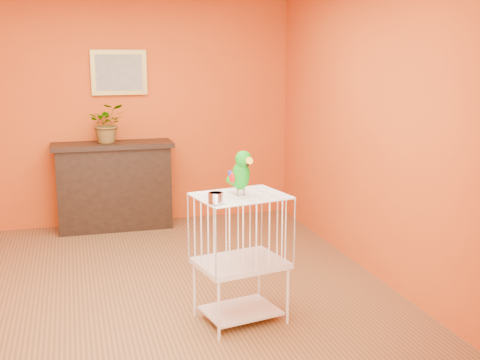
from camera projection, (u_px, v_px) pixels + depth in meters
name	position (u px, v px, depth m)	size (l,w,h in m)	color
ground	(150.00, 292.00, 5.02)	(4.50, 4.50, 0.00)	brown
room_shell	(143.00, 102.00, 4.70)	(4.50, 4.50, 4.50)	#C34B12
console_cabinet	(114.00, 186.00, 6.79)	(1.33, 0.48, 0.99)	black
potted_plant	(108.00, 128.00, 6.64)	(0.39, 0.44, 0.34)	#26722D
framed_picture	(119.00, 73.00, 6.75)	(0.62, 0.04, 0.50)	#A58A3A
birdcage	(241.00, 257.00, 4.40)	(0.70, 0.59, 0.96)	silver
feed_cup	(216.00, 198.00, 4.05)	(0.10, 0.10, 0.07)	silver
parrot	(241.00, 172.00, 4.27)	(0.17, 0.30, 0.33)	#59544C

